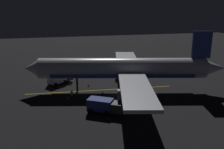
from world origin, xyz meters
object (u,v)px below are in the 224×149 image
traffic_cone_near_left (70,84)px  traffic_cone_near_right (89,85)px  baggage_truck (59,78)px  traffic_cone_far (68,98)px  catering_truck (104,106)px  airliner (125,69)px  traffic_cone_under_wing (103,92)px  ground_crew_worker (72,95)px

traffic_cone_near_left → traffic_cone_near_right: (-1.88, -3.57, 0.00)m
baggage_truck → traffic_cone_near_right: baggage_truck is taller
traffic_cone_near_right → traffic_cone_far: same height
catering_truck → traffic_cone_near_right: bearing=1.8°
traffic_cone_near_left → airliner: bearing=-122.2°
traffic_cone_near_left → traffic_cone_near_right: same height
airliner → traffic_cone_near_left: bearing=57.8°
airliner → catering_truck: size_ratio=6.54×
airliner → traffic_cone_near_right: 8.97m
traffic_cone_under_wing → baggage_truck: bearing=43.1°
ground_crew_worker → traffic_cone_far: size_ratio=3.16×
ground_crew_worker → traffic_cone_under_wing: (1.60, -5.93, -0.64)m
catering_truck → traffic_cone_under_wing: (8.39, -1.53, -0.92)m
traffic_cone_near_right → traffic_cone_under_wing: (-4.99, -1.95, 0.00)m
traffic_cone_near_right → baggage_truck: bearing=60.6°
catering_truck → traffic_cone_near_right: (13.39, 0.43, -0.92)m
baggage_truck → ground_crew_worker: baggage_truck is taller
traffic_cone_near_left → traffic_cone_under_wing: 8.82m
baggage_truck → traffic_cone_near_left: baggage_truck is taller
catering_truck → ground_crew_worker: (6.79, 4.40, -0.28)m
catering_truck → baggage_truck: bearing=20.4°
traffic_cone_near_left → traffic_cone_far: bearing=172.1°
baggage_truck → traffic_cone_near_right: size_ratio=10.11×
airliner → traffic_cone_near_right: bearing=55.5°
baggage_truck → traffic_cone_far: 9.69m
traffic_cone_under_wing → traffic_cone_near_right: bearing=21.4°
baggage_truck → traffic_cone_under_wing: size_ratio=10.11×
traffic_cone_near_left → traffic_cone_under_wing: same height
ground_crew_worker → traffic_cone_near_right: size_ratio=3.16×
catering_truck → ground_crew_worker: 8.09m
baggage_truck → traffic_cone_near_right: bearing=-119.4°
traffic_cone_far → catering_truck: bearing=-143.9°
catering_truck → ground_crew_worker: size_ratio=3.38×
airliner → catering_truck: (-8.90, 6.11, -3.26)m
catering_truck → ground_crew_worker: catering_truck is taller
catering_truck → traffic_cone_near_right: size_ratio=10.68×
airliner → traffic_cone_far: (-1.85, 11.25, -4.18)m
baggage_truck → traffic_cone_near_right: (-3.25, -5.76, -0.97)m
ground_crew_worker → catering_truck: bearing=-147.1°
traffic_cone_near_left → traffic_cone_far: same height
catering_truck → traffic_cone_near_left: size_ratio=10.68×
traffic_cone_near_right → traffic_cone_under_wing: same height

